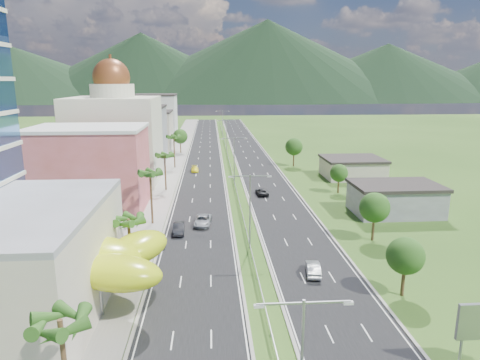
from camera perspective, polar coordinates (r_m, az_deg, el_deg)
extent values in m
plane|color=#2D5119|center=(53.81, 2.30, -13.13)|extent=(500.00, 500.00, 0.00)
cube|color=black|center=(140.00, -4.76, 3.32)|extent=(11.00, 260.00, 0.04)
cube|color=black|center=(140.58, 1.37, 3.40)|extent=(11.00, 260.00, 0.04)
cube|color=gray|center=(140.45, -8.65, 3.26)|extent=(7.00, 260.00, 0.12)
cube|color=gray|center=(122.29, -1.35, 2.21)|extent=(0.08, 216.00, 0.28)
cube|color=gray|center=(223.25, -2.57, 7.10)|extent=(0.10, 0.12, 0.70)
cube|color=gray|center=(26.68, 5.37, -16.11)|extent=(2.88, 0.12, 0.12)
cube|color=gray|center=(27.26, 11.59, -15.66)|extent=(2.88, 0.12, 0.12)
cube|color=silver|center=(26.57, 2.53, -16.45)|extent=(0.60, 0.25, 0.18)
cube|color=silver|center=(27.66, 14.24, -15.60)|extent=(0.60, 0.25, 0.18)
cylinder|color=gray|center=(61.01, 1.33, -4.32)|extent=(0.20, 0.20, 11.00)
cube|color=gray|center=(59.52, -0.02, 0.52)|extent=(2.88, 0.12, 0.12)
cube|color=gray|center=(59.78, 2.73, 0.56)|extent=(2.88, 0.12, 0.12)
cube|color=silver|center=(59.47, -1.25, 0.41)|extent=(0.60, 0.25, 0.18)
cube|color=silver|center=(59.97, 3.95, 0.48)|extent=(0.60, 0.25, 0.18)
cylinder|color=gray|center=(99.79, -0.78, 2.57)|extent=(0.20, 0.20, 11.00)
cube|color=gray|center=(98.89, -1.62, 5.58)|extent=(2.88, 0.12, 0.12)
cube|color=gray|center=(99.04, 0.05, 5.60)|extent=(2.88, 0.12, 0.12)
cube|color=silver|center=(98.86, -2.37, 5.51)|extent=(0.60, 0.25, 0.18)
cube|color=silver|center=(99.15, 0.79, 5.55)|extent=(0.60, 0.25, 0.18)
cylinder|color=gray|center=(144.21, -1.79, 5.85)|extent=(0.20, 0.20, 11.00)
cube|color=gray|center=(143.59, -2.38, 7.94)|extent=(2.88, 0.12, 0.12)
cube|color=gray|center=(143.70, -1.22, 7.95)|extent=(2.88, 0.12, 0.12)
cube|color=silver|center=(143.57, -2.90, 7.89)|extent=(0.60, 0.25, 0.18)
cube|color=silver|center=(143.78, -0.71, 7.92)|extent=(0.60, 0.25, 0.18)
cylinder|color=gray|center=(188.91, -2.32, 7.58)|extent=(0.20, 0.20, 11.00)
cube|color=gray|center=(188.44, -2.78, 9.17)|extent=(2.88, 0.12, 0.12)
cube|color=gray|center=(188.52, -1.89, 9.18)|extent=(2.88, 0.12, 0.12)
cube|color=silver|center=(188.42, -3.17, 9.14)|extent=(0.60, 0.25, 0.18)
cube|color=silver|center=(188.58, -1.50, 9.16)|extent=(0.60, 0.25, 0.18)
cylinder|color=gray|center=(54.14, -24.17, -11.84)|extent=(0.50, 0.50, 4.00)
cylinder|color=gray|center=(47.81, -18.10, -14.70)|extent=(0.50, 0.50, 4.00)
cylinder|color=gray|center=(46.45, -24.00, -16.09)|extent=(0.50, 0.50, 4.00)
cylinder|color=gray|center=(51.75, -14.56, -12.24)|extent=(0.50, 0.50, 4.00)
cube|color=#BC554D|center=(84.65, -19.35, 1.29)|extent=(20.00, 15.00, 15.00)
cube|color=beige|center=(106.29, -16.26, 5.16)|extent=(20.00, 20.00, 20.00)
cylinder|color=beige|center=(105.41, -16.66, 11.35)|extent=(10.00, 10.00, 3.00)
sphere|color=brown|center=(105.39, -16.77, 12.98)|extent=(8.40, 8.40, 8.40)
cube|color=gray|center=(130.71, -13.51, 5.84)|extent=(16.00, 15.00, 16.00)
cube|color=#BEB09D|center=(152.47, -12.15, 6.34)|extent=(16.00, 15.00, 13.00)
cube|color=silver|center=(174.91, -11.15, 8.05)|extent=(16.00, 15.00, 18.00)
cylinder|color=gray|center=(42.52, 27.28, -19.96)|extent=(0.24, 0.24, 3.20)
cube|color=gray|center=(83.03, 19.96, -2.54)|extent=(15.00, 10.00, 5.00)
cube|color=#BEB09D|center=(111.00, 14.74, 1.48)|extent=(14.00, 12.00, 4.40)
cylinder|color=#47301C|center=(54.76, -14.44, -8.79)|extent=(0.36, 0.36, 7.50)
cylinder|color=#47301C|center=(73.26, -11.73, -2.42)|extent=(0.36, 0.36, 9.00)
cylinder|color=#47301C|center=(95.56, -9.93, 0.98)|extent=(0.36, 0.36, 8.00)
cylinder|color=#47301C|center=(119.95, -8.75, 3.68)|extent=(0.36, 0.36, 8.80)
cylinder|color=#47301C|center=(144.88, -7.93, 4.54)|extent=(0.40, 0.40, 4.90)
sphere|color=#2C591B|center=(144.45, -7.97, 5.78)|extent=(4.90, 4.90, 4.90)
cylinder|color=#47301C|center=(52.68, 20.95, -12.12)|extent=(0.40, 0.40, 4.20)
sphere|color=#2C591B|center=(51.63, 21.19, -9.40)|extent=(4.20, 4.20, 4.20)
cylinder|color=#47301C|center=(68.22, 17.34, -5.88)|extent=(0.40, 0.40, 4.55)
sphere|color=#2C591B|center=(67.36, 17.51, -3.52)|extent=(4.55, 4.55, 4.55)
cylinder|color=#47301C|center=(94.69, 12.99, -0.56)|extent=(0.40, 0.40, 3.85)
sphere|color=#2C591B|center=(94.15, 13.07, 0.90)|extent=(3.85, 3.85, 3.85)
cylinder|color=#47301C|center=(122.13, 7.17, 2.97)|extent=(0.40, 0.40, 4.90)
sphere|color=#2C591B|center=(121.62, 7.21, 4.43)|extent=(4.90, 4.90, 4.90)
imported|color=black|center=(69.13, -8.17, -6.39)|extent=(1.91, 5.02, 1.63)
imported|color=#97999E|center=(72.45, -4.98, -5.39)|extent=(3.22, 5.98, 1.60)
imported|color=yellow|center=(114.76, -6.05, 1.46)|extent=(2.16, 4.75, 1.35)
imported|color=#A0A4A8|center=(55.50, 9.71, -11.53)|extent=(2.34, 4.92, 1.56)
imported|color=black|center=(90.98, 2.95, -1.57)|extent=(2.59, 5.06, 1.37)
imported|color=black|center=(62.84, -10.07, -8.76)|extent=(0.74, 1.76, 1.09)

